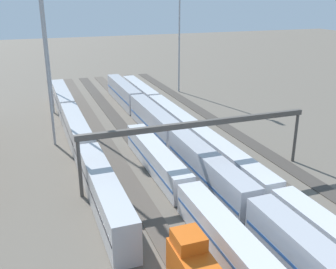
# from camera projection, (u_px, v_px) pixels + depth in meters

# --- Properties ---
(ground_plane) EXTENTS (400.00, 400.00, 0.00)m
(ground_plane) POSITION_uv_depth(u_px,v_px,m) (176.00, 155.00, 66.27)
(ground_plane) COLOR #60594F
(track_bed_0) EXTENTS (140.00, 2.80, 0.12)m
(track_bed_0) POSITION_uv_depth(u_px,v_px,m) (252.00, 144.00, 71.12)
(track_bed_0) COLOR #3D3833
(track_bed_0) RESTS_ON ground_plane
(track_bed_1) EXTENTS (140.00, 2.80, 0.12)m
(track_bed_1) POSITION_uv_depth(u_px,v_px,m) (228.00, 147.00, 69.50)
(track_bed_1) COLOR #4C443D
(track_bed_1) RESTS_ON ground_plane
(track_bed_2) EXTENTS (140.00, 2.80, 0.12)m
(track_bed_2) POSITION_uv_depth(u_px,v_px,m) (202.00, 151.00, 67.87)
(track_bed_2) COLOR #4C443D
(track_bed_2) RESTS_ON ground_plane
(track_bed_3) EXTENTS (140.00, 2.80, 0.12)m
(track_bed_3) POSITION_uv_depth(u_px,v_px,m) (176.00, 155.00, 66.25)
(track_bed_3) COLOR #4C443D
(track_bed_3) RESTS_ON ground_plane
(track_bed_4) EXTENTS (140.00, 2.80, 0.12)m
(track_bed_4) POSITION_uv_depth(u_px,v_px,m) (148.00, 159.00, 64.63)
(track_bed_4) COLOR #3D3833
(track_bed_4) RESTS_ON ground_plane
(track_bed_5) EXTENTS (140.00, 2.80, 0.12)m
(track_bed_5) POSITION_uv_depth(u_px,v_px,m) (118.00, 163.00, 63.00)
(track_bed_5) COLOR #4C443D
(track_bed_5) RESTS_ON ground_plane
(track_bed_6) EXTENTS (140.00, 2.80, 0.12)m
(track_bed_6) POSITION_uv_depth(u_px,v_px,m) (87.00, 167.00, 61.38)
(track_bed_6) COLOR #4C443D
(track_bed_6) RESTS_ON ground_plane
(train_on_track_4) EXTENTS (66.40, 3.06, 4.40)m
(train_on_track_4) POSITION_uv_depth(u_px,v_px,m) (224.00, 237.00, 40.43)
(train_on_track_4) COLOR black
(train_on_track_4) RESTS_ON ground_plane
(train_on_track_3) EXTENTS (95.60, 3.06, 5.00)m
(train_on_track_3) POSITION_uv_depth(u_px,v_px,m) (176.00, 141.00, 65.15)
(train_on_track_3) COLOR #A8AAB2
(train_on_track_3) RESTS_ON ground_plane
(train_on_track_2) EXTENTS (114.80, 3.06, 4.40)m
(train_on_track_2) POSITION_uv_depth(u_px,v_px,m) (223.00, 156.00, 60.51)
(train_on_track_2) COLOR #285193
(train_on_track_2) RESTS_ON ground_plane
(train_on_track_6) EXTENTS (71.40, 3.06, 5.00)m
(train_on_track_6) POSITION_uv_depth(u_px,v_px,m) (77.00, 132.00, 69.33)
(train_on_track_6) COLOR #B7BABF
(train_on_track_6) RESTS_ON ground_plane
(light_mast_1) EXTENTS (2.80, 0.70, 28.69)m
(light_mast_1) POSITION_uv_depth(u_px,v_px,m) (44.00, 43.00, 64.84)
(light_mast_1) COLOR #9EA0A5
(light_mast_1) RESTS_ON ground_plane
(light_mast_2) EXTENTS (2.80, 0.70, 29.30)m
(light_mast_2) POSITION_uv_depth(u_px,v_px,m) (179.00, 23.00, 103.14)
(light_mast_2) COLOR #9EA0A5
(light_mast_2) RESTS_ON ground_plane
(light_mast_3) EXTENTS (2.80, 0.70, 32.89)m
(light_mast_3) POSITION_uv_depth(u_px,v_px,m) (44.00, 21.00, 82.92)
(light_mast_3) COLOR #9EA0A5
(light_mast_3) RESTS_ON ground_plane
(signal_gantry) EXTENTS (0.70, 35.00, 8.80)m
(signal_gantry) POSITION_uv_depth(u_px,v_px,m) (199.00, 129.00, 55.75)
(signal_gantry) COLOR #4C4742
(signal_gantry) RESTS_ON ground_plane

